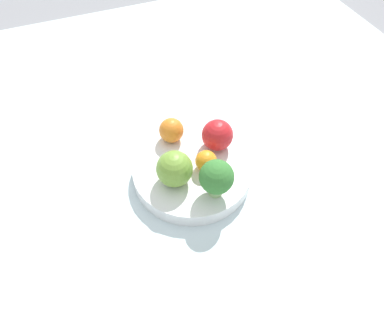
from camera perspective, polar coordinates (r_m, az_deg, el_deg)
ground_plane at (r=0.65m, az=0.00°, el=-3.14°), size 6.00×6.00×0.00m
table_surface at (r=0.64m, az=0.00°, el=-2.61°), size 1.20×1.20×0.02m
bowl at (r=0.62m, az=0.00°, el=-1.34°), size 0.20×0.20×0.03m
broccoli at (r=0.55m, az=3.76°, el=-2.33°), size 0.05×0.05×0.07m
apple_red at (r=0.58m, az=-2.68°, el=-0.96°), size 0.06×0.06×0.06m
apple_green at (r=0.63m, az=3.89°, el=4.19°), size 0.05×0.05×0.05m
orange_front at (r=0.64m, az=-3.16°, el=4.93°), size 0.04×0.04×0.04m
orange_back at (r=0.60m, az=2.16°, el=0.23°), size 0.04×0.04×0.04m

